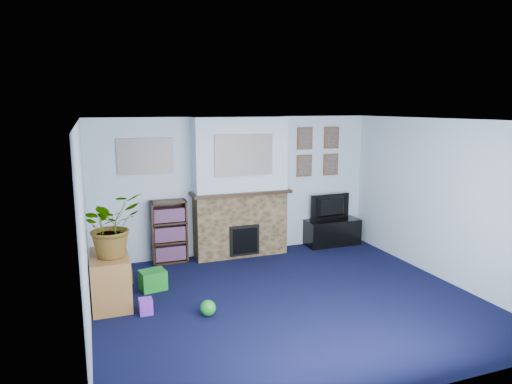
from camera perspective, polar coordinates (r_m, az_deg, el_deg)
name	(u,v)px	position (r m, az deg, el deg)	size (l,w,h in m)	color
floor	(288,300)	(6.33, 4.03, -13.31)	(5.00, 4.50, 0.01)	black
ceiling	(291,120)	(5.79, 4.34, 8.95)	(5.00, 4.50, 0.01)	white
wall_back	(237,186)	(8.01, -2.44, 0.78)	(5.00, 0.04, 2.40)	silver
wall_front	(399,271)	(4.09, 17.39, -9.39)	(5.00, 0.04, 2.40)	silver
wall_left	(84,231)	(5.45, -20.65, -4.59)	(0.04, 4.50, 2.40)	silver
wall_right	(443,200)	(7.32, 22.33, -0.95)	(0.04, 4.50, 2.40)	silver
chimney_breast	(240,189)	(7.82, -1.98, 0.43)	(1.72, 0.50, 2.40)	brown
collage_main	(244,155)	(7.54, -1.51, 4.63)	(1.00, 0.03, 0.68)	gray
collage_left	(145,156)	(7.60, -13.68, 4.37)	(0.90, 0.03, 0.58)	gray
portrait_tl	(305,138)	(8.38, 6.12, 6.68)	(0.30, 0.03, 0.40)	brown
portrait_tr	(331,138)	(8.64, 9.42, 6.71)	(0.30, 0.03, 0.40)	brown
portrait_bl	(304,166)	(8.43, 6.05, 3.29)	(0.30, 0.03, 0.40)	brown
portrait_br	(331,164)	(8.68, 9.32, 3.42)	(0.30, 0.03, 0.40)	brown
tv_stand	(332,233)	(8.74, 9.50, -5.07)	(1.02, 0.43, 0.48)	black
television	(332,207)	(8.64, 9.53, -1.89)	(0.82, 0.11, 0.47)	black
bookshelf	(169,233)	(7.75, -10.80, -5.03)	(0.58, 0.28, 1.05)	black
sideboard	(110,278)	(6.37, -17.75, -10.25)	(0.48, 0.87, 0.67)	#9C6932
potted_plant	(111,225)	(6.11, -17.64, -3.95)	(0.73, 0.64, 0.82)	#26661E
mantel_clock	(243,187)	(7.78, -1.69, 0.65)	(0.09, 0.06, 0.13)	gold
mantel_candle	(256,185)	(7.86, -0.06, 0.82)	(0.05, 0.05, 0.15)	#B2BFC6
mantel_teddy	(213,189)	(7.64, -5.39, 0.38)	(0.13, 0.13, 0.13)	slate
mantel_can	(282,185)	(8.04, 3.30, 0.89)	(0.06, 0.06, 0.12)	purple
green_crate	(153,280)	(6.77, -12.76, -10.67)	(0.35, 0.28, 0.28)	#198C26
toy_ball	(208,309)	(5.89, -6.02, -14.31)	(0.20, 0.20, 0.20)	#198C26
toy_block	(146,305)	(6.06, -13.61, -13.62)	(0.16, 0.16, 0.20)	purple
toy_tube	(111,291)	(6.71, -17.71, -11.75)	(0.14, 0.14, 0.30)	red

